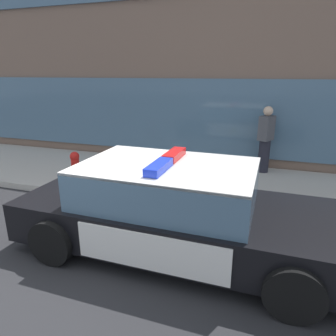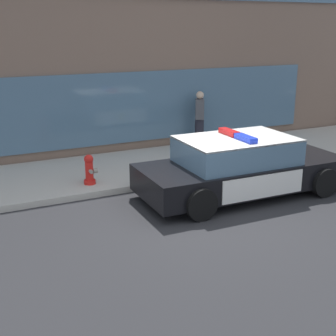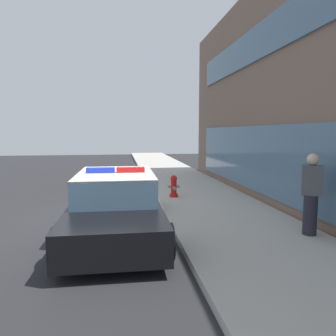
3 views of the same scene
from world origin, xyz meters
name	(u,v)px [view 2 (image 2 of 3)]	position (x,y,z in m)	size (l,w,h in m)	color
ground	(195,214)	(0.00, 0.00, 0.00)	(48.00, 48.00, 0.00)	#262628
sidewalk	(134,168)	(0.00, 3.45, 0.07)	(48.00, 3.17, 0.15)	#B2ADA3
storefront_building	(132,32)	(2.77, 10.37, 3.54)	(22.65, 10.66, 7.08)	#7A6051
police_cruiser	(241,167)	(1.54, 0.62, 0.68)	(4.93, 2.16, 1.49)	black
fire_hydrant	(89,170)	(-1.52, 2.47, 0.50)	(0.34, 0.39, 0.73)	red
pedestrian_on_sidewalk	(200,118)	(2.72, 4.64, 1.01)	(0.42, 0.48, 1.71)	#23232D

